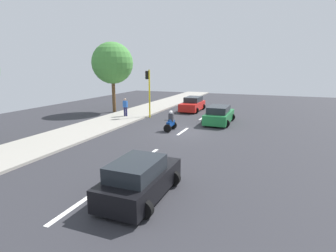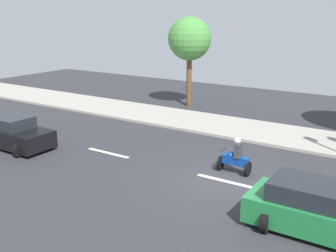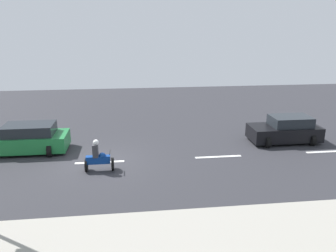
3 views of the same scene
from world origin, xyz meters
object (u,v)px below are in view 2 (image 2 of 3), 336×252
at_px(car_black, 14,133).
at_px(car_green, 323,211).
at_px(street_tree_north, 190,39).
at_px(motorcycle, 235,158).

xyz_separation_m(car_black, car_green, (-0.11, -14.42, 0.00)).
height_order(car_black, car_green, same).
bearing_deg(car_black, street_tree_north, -11.77).
bearing_deg(motorcycle, car_black, 105.01).
xyz_separation_m(car_green, street_tree_north, (12.55, 11.83, 3.90)).
xyz_separation_m(car_black, motorcycle, (2.78, -10.36, -0.07)).
height_order(car_green, street_tree_north, street_tree_north).
height_order(car_green, motorcycle, motorcycle).
distance_m(car_black, street_tree_north, 13.29).
relative_size(car_black, motorcycle, 2.59).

